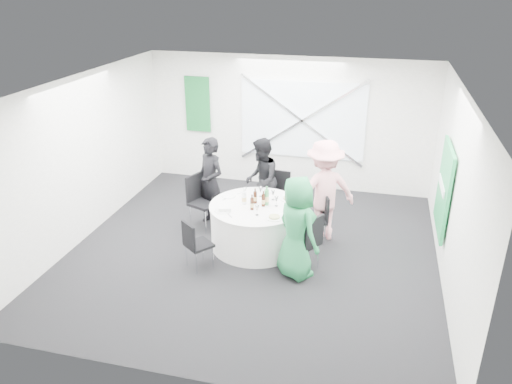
% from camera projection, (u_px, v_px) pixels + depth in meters
% --- Properties ---
extents(floor, '(6.00, 6.00, 0.00)m').
position_uv_depth(floor, '(253.00, 251.00, 8.42)').
color(floor, black).
rests_on(floor, ground).
extents(ceiling, '(6.00, 6.00, 0.00)m').
position_uv_depth(ceiling, '(253.00, 85.00, 7.30)').
color(ceiling, silver).
rests_on(ceiling, wall_back).
extents(wall_back, '(6.00, 0.00, 6.00)m').
position_uv_depth(wall_back, '(288.00, 123.00, 10.52)').
color(wall_back, silver).
rests_on(wall_back, floor).
extents(wall_front, '(6.00, 0.00, 6.00)m').
position_uv_depth(wall_front, '(181.00, 276.00, 5.19)').
color(wall_front, silver).
rests_on(wall_front, floor).
extents(wall_left, '(0.00, 6.00, 6.00)m').
position_uv_depth(wall_left, '(83.00, 158.00, 8.53)').
color(wall_left, silver).
rests_on(wall_left, floor).
extents(wall_right, '(0.00, 6.00, 6.00)m').
position_uv_depth(wall_right, '(454.00, 192.00, 7.19)').
color(wall_right, silver).
rests_on(wall_right, floor).
extents(window_panel, '(2.60, 0.03, 1.60)m').
position_uv_depth(window_panel, '(302.00, 120.00, 10.38)').
color(window_panel, silver).
rests_on(window_panel, wall_back).
extents(window_brace_a, '(2.63, 0.05, 1.84)m').
position_uv_depth(window_brace_a, '(302.00, 121.00, 10.35)').
color(window_brace_a, silver).
rests_on(window_brace_a, window_panel).
extents(window_brace_b, '(2.63, 0.05, 1.84)m').
position_uv_depth(window_brace_b, '(302.00, 121.00, 10.35)').
color(window_brace_b, silver).
rests_on(window_brace_b, window_panel).
extents(green_banner, '(0.55, 0.04, 1.20)m').
position_uv_depth(green_banner, '(198.00, 104.00, 10.81)').
color(green_banner, '#125E33').
rests_on(green_banner, wall_back).
extents(green_sign, '(0.05, 1.20, 1.40)m').
position_uv_depth(green_sign, '(444.00, 189.00, 7.81)').
color(green_sign, '#1B974A').
rests_on(green_sign, wall_right).
extents(banquet_table, '(1.56, 1.56, 0.76)m').
position_uv_depth(banquet_table, '(256.00, 225.00, 8.44)').
color(banquet_table, silver).
rests_on(banquet_table, floor).
extents(chair_back, '(0.45, 0.46, 0.90)m').
position_uv_depth(chair_back, '(278.00, 191.00, 9.42)').
color(chair_back, black).
rests_on(chair_back, floor).
extents(chair_back_left, '(0.59, 0.58, 0.99)m').
position_uv_depth(chair_back_left, '(200.00, 197.00, 9.04)').
color(chair_back_left, black).
rests_on(chair_back_left, floor).
extents(chair_back_right, '(0.52, 0.52, 0.88)m').
position_uv_depth(chair_back_right, '(319.00, 215.00, 8.50)').
color(chair_back_right, black).
rests_on(chair_back_right, floor).
extents(chair_front_right, '(0.60, 0.59, 0.96)m').
position_uv_depth(chair_front_right, '(308.00, 239.00, 7.65)').
color(chair_front_right, black).
rests_on(chair_front_right, floor).
extents(chair_front_left, '(0.52, 0.52, 0.82)m').
position_uv_depth(chair_front_left, '(195.00, 242.00, 7.73)').
color(chair_front_left, black).
rests_on(chair_front_left, floor).
extents(person_man_back_left, '(0.72, 0.65, 1.65)m').
position_uv_depth(person_man_back_left, '(211.00, 182.00, 9.04)').
color(person_man_back_left, black).
rests_on(person_man_back_left, floor).
extents(person_man_back, '(0.54, 0.83, 1.58)m').
position_uv_depth(person_man_back, '(261.00, 180.00, 9.22)').
color(person_man_back, black).
rests_on(person_man_back, floor).
extents(person_woman_pink, '(1.27, 1.02, 1.79)m').
position_uv_depth(person_woman_pink, '(324.00, 191.00, 8.51)').
color(person_woman_pink, pink).
rests_on(person_woman_pink, floor).
extents(person_woman_green, '(0.94, 0.91, 1.62)m').
position_uv_depth(person_woman_green, '(297.00, 228.00, 7.44)').
color(person_woman_green, '#238249').
rests_on(person_woman_green, floor).
extents(plate_back, '(0.25, 0.25, 0.01)m').
position_uv_depth(plate_back, '(267.00, 191.00, 8.81)').
color(plate_back, white).
rests_on(plate_back, banquet_table).
extents(plate_back_left, '(0.24, 0.24, 0.01)m').
position_uv_depth(plate_back_left, '(229.00, 196.00, 8.62)').
color(plate_back_left, white).
rests_on(plate_back_left, banquet_table).
extents(plate_back_right, '(0.29, 0.29, 0.04)m').
position_uv_depth(plate_back_right, '(289.00, 199.00, 8.49)').
color(plate_back_right, white).
rests_on(plate_back_right, banquet_table).
extents(plate_front_right, '(0.27, 0.27, 0.04)m').
position_uv_depth(plate_front_right, '(274.00, 217.00, 7.84)').
color(plate_front_right, white).
rests_on(plate_front_right, banquet_table).
extents(plate_front_left, '(0.27, 0.27, 0.01)m').
position_uv_depth(plate_front_left, '(223.00, 210.00, 8.09)').
color(plate_front_left, white).
rests_on(plate_front_left, banquet_table).
extents(napkin, '(0.23, 0.19, 0.05)m').
position_uv_depth(napkin, '(225.00, 209.00, 8.07)').
color(napkin, silver).
rests_on(napkin, plate_front_left).
extents(beer_bottle_a, '(0.06, 0.06, 0.25)m').
position_uv_depth(beer_bottle_a, '(255.00, 197.00, 8.36)').
color(beer_bottle_a, '#3A170A').
rests_on(beer_bottle_a, banquet_table).
extents(beer_bottle_b, '(0.06, 0.06, 0.26)m').
position_uv_depth(beer_bottle_b, '(255.00, 197.00, 8.33)').
color(beer_bottle_b, '#3A170A').
rests_on(beer_bottle_b, banquet_table).
extents(beer_bottle_c, '(0.06, 0.06, 0.27)m').
position_uv_depth(beer_bottle_c, '(263.00, 200.00, 8.22)').
color(beer_bottle_c, '#3A170A').
rests_on(beer_bottle_c, banquet_table).
extents(beer_bottle_d, '(0.06, 0.06, 0.26)m').
position_uv_depth(beer_bottle_d, '(252.00, 204.00, 8.10)').
color(beer_bottle_d, '#3A170A').
rests_on(beer_bottle_d, banquet_table).
extents(green_water_bottle, '(0.08, 0.08, 0.33)m').
position_uv_depth(green_water_bottle, '(267.00, 197.00, 8.26)').
color(green_water_bottle, green).
rests_on(green_water_bottle, banquet_table).
extents(clear_water_bottle, '(0.08, 0.08, 0.28)m').
position_uv_depth(clear_water_bottle, '(244.00, 198.00, 8.30)').
color(clear_water_bottle, white).
rests_on(clear_water_bottle, banquet_table).
extents(wine_glass_a, '(0.07, 0.07, 0.17)m').
position_uv_depth(wine_glass_a, '(257.00, 208.00, 7.90)').
color(wine_glass_a, white).
rests_on(wine_glass_a, banquet_table).
extents(wine_glass_b, '(0.07, 0.07, 0.17)m').
position_uv_depth(wine_glass_b, '(245.00, 190.00, 8.54)').
color(wine_glass_b, white).
rests_on(wine_glass_b, banquet_table).
extents(wine_glass_c, '(0.07, 0.07, 0.17)m').
position_uv_depth(wine_glass_c, '(276.00, 199.00, 8.21)').
color(wine_glass_c, white).
rests_on(wine_glass_c, banquet_table).
extents(wine_glass_d, '(0.07, 0.07, 0.17)m').
position_uv_depth(wine_glass_d, '(273.00, 193.00, 8.44)').
color(wine_glass_d, white).
rests_on(wine_glass_d, banquet_table).
extents(wine_glass_e, '(0.07, 0.07, 0.17)m').
position_uv_depth(wine_glass_e, '(261.00, 190.00, 8.57)').
color(wine_glass_e, white).
rests_on(wine_glass_e, banquet_table).
extents(fork_a, '(0.09, 0.14, 0.01)m').
position_uv_depth(fork_a, '(240.00, 193.00, 8.75)').
color(fork_a, silver).
rests_on(fork_a, banquet_table).
extents(knife_a, '(0.08, 0.14, 0.01)m').
position_uv_depth(knife_a, '(226.00, 199.00, 8.52)').
color(knife_a, silver).
rests_on(knife_a, banquet_table).
extents(fork_b, '(0.10, 0.13, 0.01)m').
position_uv_depth(fork_b, '(269.00, 220.00, 7.80)').
color(fork_b, silver).
rests_on(fork_b, banquet_table).
extents(knife_b, '(0.11, 0.13, 0.01)m').
position_uv_depth(knife_b, '(285.00, 214.00, 7.98)').
color(knife_b, silver).
rests_on(knife_b, banquet_table).
extents(fork_c, '(0.11, 0.12, 0.01)m').
position_uv_depth(fork_c, '(222.00, 208.00, 8.20)').
color(fork_c, silver).
rests_on(fork_c, banquet_table).
extents(knife_c, '(0.11, 0.12, 0.01)m').
position_uv_depth(knife_c, '(230.00, 216.00, 7.93)').
color(knife_c, silver).
rests_on(knife_c, banquet_table).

